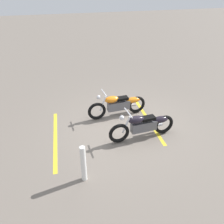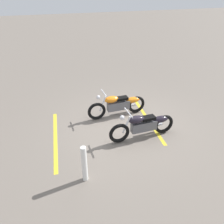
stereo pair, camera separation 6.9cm
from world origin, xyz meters
TOP-DOWN VIEW (x-y plane):
  - ground_plane at (0.00, 0.00)m, footprint 60.00×60.00m
  - motorcycle_bright_foreground at (0.08, -0.77)m, footprint 2.23×0.62m
  - motorcycle_dark_foreground at (-0.28, 0.76)m, footprint 2.23×0.62m
  - bollard_post at (1.87, 2.04)m, footprint 0.14×0.14m
  - parking_stripe_near at (-0.87, -0.21)m, footprint 0.33×3.20m
  - parking_stripe_mid at (2.48, 0.06)m, footprint 0.33×3.20m

SIDE VIEW (x-z plane):
  - ground_plane at x=0.00m, z-range 0.00..0.00m
  - parking_stripe_near at x=-0.87m, z-range 0.00..0.01m
  - parking_stripe_mid at x=2.48m, z-range 0.00..0.01m
  - motorcycle_bright_foreground at x=0.08m, z-range -0.06..0.98m
  - motorcycle_dark_foreground at x=-0.28m, z-range -0.06..0.98m
  - bollard_post at x=1.87m, z-range 0.00..1.04m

